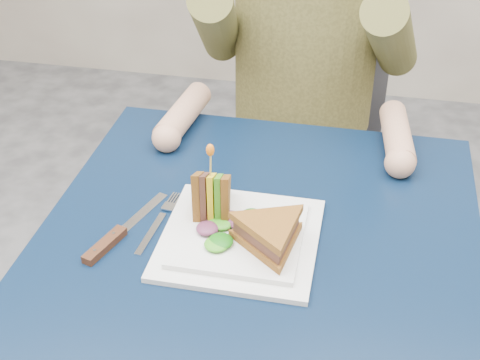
% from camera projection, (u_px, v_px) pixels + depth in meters
% --- Properties ---
extents(table, '(0.75, 0.75, 0.73)m').
position_uv_depth(table, '(259.00, 264.00, 1.20)').
color(table, black).
rests_on(table, ground).
extents(chair, '(0.42, 0.40, 0.93)m').
position_uv_depth(chair, '(304.00, 124.00, 1.83)').
color(chair, '#47474C').
rests_on(chair, ground).
extents(diner, '(0.54, 0.59, 0.74)m').
position_uv_depth(diner, '(307.00, 6.00, 1.52)').
color(diner, brown).
rests_on(diner, chair).
extents(plate, '(0.26, 0.26, 0.02)m').
position_uv_depth(plate, '(240.00, 237.00, 1.12)').
color(plate, white).
rests_on(plate, table).
extents(sandwich_flat, '(0.20, 0.20, 0.05)m').
position_uv_depth(sandwich_flat, '(270.00, 234.00, 1.07)').
color(sandwich_flat, brown).
rests_on(sandwich_flat, plate).
extents(sandwich_upright, '(0.09, 0.14, 0.14)m').
position_uv_depth(sandwich_upright, '(212.00, 196.00, 1.14)').
color(sandwich_upright, brown).
rests_on(sandwich_upright, plate).
extents(fork, '(0.03, 0.18, 0.01)m').
position_uv_depth(fork, '(157.00, 224.00, 1.16)').
color(fork, silver).
rests_on(fork, table).
extents(knife, '(0.08, 0.22, 0.02)m').
position_uv_depth(knife, '(112.00, 239.00, 1.12)').
color(knife, silver).
rests_on(knife, table).
extents(toothpick, '(0.01, 0.01, 0.06)m').
position_uv_depth(toothpick, '(211.00, 164.00, 1.10)').
color(toothpick, tan).
rests_on(toothpick, sandwich_upright).
extents(toothpick_frill, '(0.01, 0.01, 0.02)m').
position_uv_depth(toothpick_frill, '(210.00, 150.00, 1.09)').
color(toothpick_frill, orange).
rests_on(toothpick_frill, sandwich_upright).
extents(lettuce_spill, '(0.15, 0.13, 0.02)m').
position_uv_depth(lettuce_spill, '(244.00, 224.00, 1.11)').
color(lettuce_spill, '#337A14').
rests_on(lettuce_spill, plate).
extents(onion_ring, '(0.04, 0.04, 0.02)m').
position_uv_depth(onion_ring, '(249.00, 224.00, 1.10)').
color(onion_ring, '#9E4C7A').
rests_on(onion_ring, plate).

